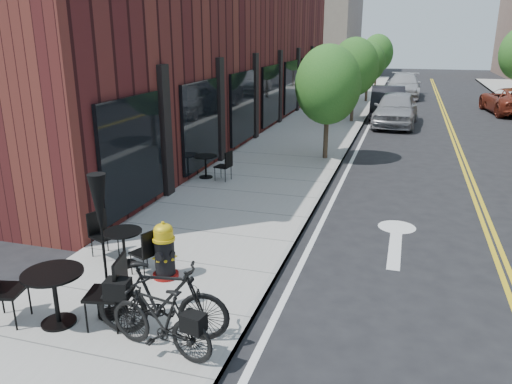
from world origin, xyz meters
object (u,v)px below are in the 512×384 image
(patio_umbrella, at_px, (100,217))
(bistro_set_a, at_px, (124,243))
(parked_car_c, at_px, (403,86))
(bicycle_left, at_px, (160,320))
(bicycle_right, at_px, (162,301))
(parked_car_b, at_px, (387,102))
(parked_car_a, at_px, (396,109))
(bistro_set_b, at_px, (55,290))
(parked_car_far, at_px, (511,101))
(bistro_set_c, at_px, (206,163))
(fire_hydrant, at_px, (164,251))

(patio_umbrella, bearing_deg, bistro_set_a, 113.52)
(patio_umbrella, distance_m, parked_car_c, 30.87)
(bicycle_left, xyz_separation_m, bistro_set_a, (-1.88, 2.22, -0.05))
(parked_car_c, bearing_deg, bicycle_right, -93.63)
(parked_car_b, relative_size, parked_car_c, 0.88)
(bicycle_left, relative_size, parked_car_a, 0.35)
(bicycle_right, bearing_deg, bistro_set_b, 85.76)
(bistro_set_b, relative_size, parked_car_a, 0.43)
(parked_car_b, xyz_separation_m, parked_car_far, (6.44, 3.36, -0.09))
(bicycle_left, relative_size, parked_car_far, 0.32)
(parked_car_b, bearing_deg, parked_car_a, -81.01)
(patio_umbrella, distance_m, parked_car_far, 26.55)
(bicycle_right, xyz_separation_m, bistro_set_b, (-1.66, -0.14, -0.03))
(parked_car_far, bearing_deg, parked_car_a, 36.39)
(bistro_set_b, bearing_deg, parked_car_b, 67.42)
(bicycle_right, height_order, parked_car_c, parked_car_c)
(parked_car_b, bearing_deg, bistro_set_b, -102.41)
(bicycle_left, bearing_deg, bistro_set_c, -150.66)
(bistro_set_b, bearing_deg, patio_umbrella, 21.53)
(bicycle_left, distance_m, patio_umbrella, 1.73)
(parked_car_c, bearing_deg, fire_hydrant, -95.48)
(bicycle_right, xyz_separation_m, parked_car_far, (8.43, 25.06, 0.01))
(bistro_set_a, height_order, parked_car_far, parked_car_far)
(bistro_set_b, relative_size, parked_car_b, 0.42)
(bicycle_left, bearing_deg, fire_hydrant, -143.76)
(bicycle_left, bearing_deg, parked_car_b, -173.83)
(parked_car_b, distance_m, parked_car_far, 7.26)
(bistro_set_a, bearing_deg, parked_car_c, 103.26)
(fire_hydrant, height_order, parked_car_a, parked_car_a)
(fire_hydrant, height_order, parked_car_c, parked_car_c)
(bicycle_right, distance_m, parked_car_c, 31.02)
(parked_car_a, xyz_separation_m, parked_car_b, (-0.50, 2.37, -0.01))
(patio_umbrella, xyz_separation_m, parked_car_b, (3.04, 21.42, -0.92))
(parked_car_far, bearing_deg, patio_umbrella, 61.47)
(fire_hydrant, height_order, parked_car_far, parked_car_far)
(bicycle_left, distance_m, bicycle_right, 0.36)
(bicycle_right, bearing_deg, bistro_set_a, 33.75)
(bistro_set_c, xyz_separation_m, parked_car_b, (4.56, 13.88, 0.25))
(bicycle_left, distance_m, parked_car_a, 19.80)
(bistro_set_a, relative_size, bistro_set_c, 1.00)
(bistro_set_a, bearing_deg, parked_car_a, 98.16)
(bicycle_right, relative_size, parked_car_a, 0.40)
(bistro_set_a, bearing_deg, fire_hydrant, 8.80)
(bicycle_right, distance_m, bistro_set_c, 8.23)
(parked_car_far, bearing_deg, bicycle_left, 64.30)
(parked_car_far, bearing_deg, fire_hydrant, 60.84)
(bicycle_left, distance_m, bistro_set_a, 2.91)
(fire_hydrant, height_order, parked_car_b, parked_car_b)
(bistro_set_b, xyz_separation_m, parked_car_c, (4.29, 31.06, 0.14))
(fire_hydrant, distance_m, patio_umbrella, 1.80)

